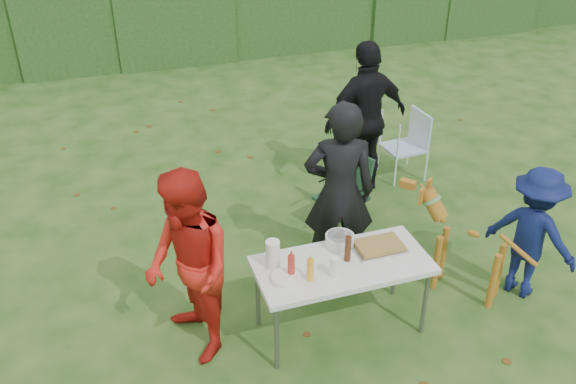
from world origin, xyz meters
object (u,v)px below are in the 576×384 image
object	(u,v)px
folding_table	(342,268)
paper_towel_roll	(273,254)
camping_chair	(341,194)
mustard_bottle	(310,270)
person_red_jacket	(189,268)
ketchup_bottle	(291,267)
dog	(471,248)
child	(532,233)
person_black_puffy	(366,119)
beer_bottle	(348,249)
lawn_chair	(404,145)
person_cook	(339,193)

from	to	relation	value
folding_table	paper_towel_roll	distance (m)	0.62
camping_chair	mustard_bottle	distance (m)	1.95
person_red_jacket	mustard_bottle	xyz separation A→B (m)	(0.93, -0.30, -0.02)
folding_table	ketchup_bottle	bearing A→B (deg)	-173.98
dog	child	bearing A→B (deg)	-146.31
person_black_puffy	beer_bottle	distance (m)	2.53
lawn_chair	beer_bottle	world-z (taller)	beer_bottle
person_red_jacket	child	xyz separation A→B (m)	(3.16, -0.24, -0.19)
person_red_jacket	mustard_bottle	world-z (taller)	person_red_jacket
folding_table	beer_bottle	size ratio (longest dim) A/B	6.25
folding_table	ketchup_bottle	world-z (taller)	ketchup_bottle
camping_chair	mustard_bottle	world-z (taller)	mustard_bottle
camping_chair	paper_towel_roll	distance (m)	1.89
child	dog	world-z (taller)	child
person_black_puffy	dog	size ratio (longest dim) A/B	1.73
lawn_chair	child	bearing A→B (deg)	86.27
folding_table	dog	size ratio (longest dim) A/B	1.37
person_cook	mustard_bottle	size ratio (longest dim) A/B	9.35
person_cook	beer_bottle	size ratio (longest dim) A/B	7.79
dog	lawn_chair	bearing A→B (deg)	-52.88
person_cook	dog	size ratio (longest dim) A/B	1.71
person_black_puffy	dog	world-z (taller)	person_black_puffy
person_red_jacket	dog	xyz separation A→B (m)	(2.63, -0.09, -0.34)
lawn_chair	beer_bottle	xyz separation A→B (m)	(-1.82, -2.37, 0.42)
dog	person_cook	bearing A→B (deg)	17.14
child	ketchup_bottle	bearing A→B (deg)	59.21
person_cook	child	world-z (taller)	person_cook
person_black_puffy	paper_towel_roll	size ratio (longest dim) A/B	7.26
child	lawn_chair	size ratio (longest dim) A/B	1.54
person_red_jacket	dog	bearing A→B (deg)	76.29
dog	lawn_chair	distance (m)	2.36
lawn_chair	ketchup_bottle	size ratio (longest dim) A/B	3.96
ketchup_bottle	beer_bottle	bearing A→B (deg)	7.83
folding_table	beer_bottle	world-z (taller)	beer_bottle
mustard_bottle	ketchup_bottle	xyz separation A→B (m)	(-0.14, 0.07, 0.01)
folding_table	mustard_bottle	size ratio (longest dim) A/B	7.50
dog	ketchup_bottle	distance (m)	1.87
dog	paper_towel_roll	size ratio (longest dim) A/B	4.20
dog	camping_chair	distance (m)	1.60
person_cook	person_red_jacket	size ratio (longest dim) A/B	1.09
folding_table	paper_towel_roll	size ratio (longest dim) A/B	5.77
person_cook	person_red_jacket	world-z (taller)	person_cook
person_black_puffy	lawn_chair	xyz separation A→B (m)	(0.63, 0.14, -0.51)
lawn_chair	dog	bearing A→B (deg)	73.29
folding_table	camping_chair	xyz separation A→B (m)	(0.64, 1.52, -0.25)
mustard_bottle	beer_bottle	bearing A→B (deg)	20.53
folding_table	ketchup_bottle	xyz separation A→B (m)	(-0.48, -0.05, 0.16)
dog	beer_bottle	size ratio (longest dim) A/B	4.55
ketchup_bottle	person_black_puffy	bearing A→B (deg)	53.41
beer_bottle	paper_towel_roll	xyz separation A→B (m)	(-0.63, 0.11, 0.01)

